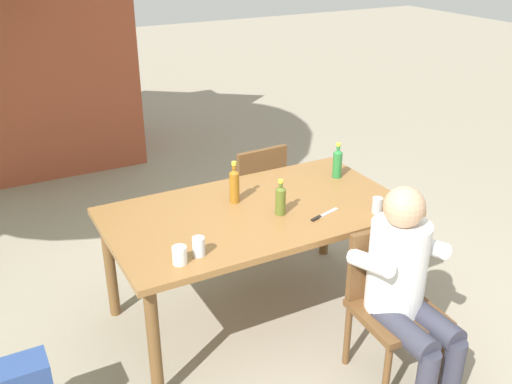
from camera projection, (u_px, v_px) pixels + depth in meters
The scene contains 13 objects.
ground_plane at pixel (256, 312), 3.93m from camera, with size 24.00×24.00×0.00m, color gray.
dining_table at pixel (256, 221), 3.64m from camera, with size 1.85×1.03×0.78m.
chair_near_right at pixel (390, 297), 3.26m from camera, with size 0.47×0.47×0.87m.
chair_far_right at pixel (254, 190), 4.56m from camera, with size 0.46×0.46×0.87m.
person_in_white_shirt at pixel (406, 282), 3.10m from camera, with size 0.47×0.61×1.18m.
bottle_green at pixel (337, 163), 4.02m from camera, with size 0.06×0.06×0.25m.
bottle_amber at pixel (234, 185), 3.66m from camera, with size 0.06×0.06×0.28m.
bottle_olive at pixel (281, 199), 3.51m from camera, with size 0.06×0.06×0.23m.
cup_white at pixel (180, 255), 3.01m from camera, with size 0.08×0.08×0.10m, color white.
cup_steel at pixel (377, 205), 3.55m from camera, with size 0.07×0.07×0.10m, color #B2B7BC.
cup_glass at pixel (199, 246), 3.09m from camera, with size 0.07×0.07×0.11m, color silver.
table_knife at pixel (323, 215), 3.52m from camera, with size 0.24×0.09×0.01m.
brick_kiosk at pixel (25, 30), 5.96m from camera, with size 2.19×1.62×2.67m.
Camera 1 is at (-1.52, -2.84, 2.40)m, focal length 40.65 mm.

